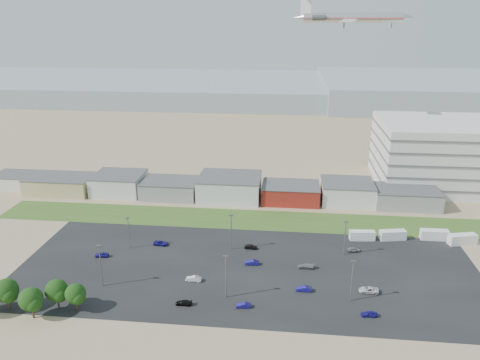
# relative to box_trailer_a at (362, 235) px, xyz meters

# --- Properties ---
(ground) EXTENTS (700.00, 700.00, 0.00)m
(ground) POSITION_rel_box_trailer_a_xyz_m (-37.27, -40.89, -1.38)
(ground) COLOR #987E60
(ground) RESTS_ON ground
(parking_lot) EXTENTS (120.00, 50.00, 0.01)m
(parking_lot) POSITION_rel_box_trailer_a_xyz_m (-32.27, -20.89, -1.38)
(parking_lot) COLOR black
(parking_lot) RESTS_ON ground
(grass_strip) EXTENTS (160.00, 16.00, 0.02)m
(grass_strip) POSITION_rel_box_trailer_a_xyz_m (-37.27, 11.11, -1.37)
(grass_strip) COLOR #355720
(grass_strip) RESTS_ON ground
(hills_backdrop) EXTENTS (700.00, 200.00, 9.00)m
(hills_backdrop) POSITION_rel_box_trailer_a_xyz_m (2.73, 274.11, 3.12)
(hills_backdrop) COLOR gray
(hills_backdrop) RESTS_ON ground
(building_row) EXTENTS (170.00, 20.00, 8.00)m
(building_row) POSITION_rel_box_trailer_a_xyz_m (-54.27, 30.11, 2.62)
(building_row) COLOR silver
(building_row) RESTS_ON ground
(box_trailer_a) EXTENTS (7.54, 2.92, 2.77)m
(box_trailer_a) POSITION_rel_box_trailer_a_xyz_m (0.00, 0.00, 0.00)
(box_trailer_a) COLOR silver
(box_trailer_a) RESTS_ON ground
(box_trailer_b) EXTENTS (7.98, 3.84, 2.87)m
(box_trailer_b) POSITION_rel_box_trailer_a_xyz_m (9.00, 1.10, 0.05)
(box_trailer_b) COLOR silver
(box_trailer_b) RESTS_ON ground
(box_trailer_c) EXTENTS (8.02, 2.54, 3.00)m
(box_trailer_c) POSITION_rel_box_trailer_a_xyz_m (21.27, 2.46, 0.12)
(box_trailer_c) COLOR silver
(box_trailer_c) RESTS_ON ground
(box_trailer_d) EXTENTS (8.49, 4.41, 3.04)m
(box_trailer_d) POSITION_rel_box_trailer_a_xyz_m (28.48, 0.19, 0.14)
(box_trailer_d) COLOR silver
(box_trailer_d) RESTS_ON ground
(tree_left) EXTENTS (5.69, 5.69, 8.54)m
(tree_left) POSITION_rel_box_trailer_a_xyz_m (-83.73, -44.38, 2.89)
(tree_left) COLOR black
(tree_left) RESTS_ON ground
(tree_mid) EXTENTS (5.50, 5.50, 8.25)m
(tree_mid) POSITION_rel_box_trailer_a_xyz_m (-76.65, -46.80, 2.74)
(tree_mid) COLOR black
(tree_mid) RESTS_ON ground
(tree_right) EXTENTS (5.40, 5.40, 8.10)m
(tree_right) POSITION_rel_box_trailer_a_xyz_m (-72.86, -42.78, 2.67)
(tree_right) COLOR black
(tree_right) RESTS_ON ground
(tree_near) EXTENTS (4.94, 4.94, 7.41)m
(tree_near) POSITION_rel_box_trailer_a_xyz_m (-68.43, -43.05, 2.32)
(tree_near) COLOR black
(tree_near) RESTS_ON ground
(lightpole_front_l) EXTENTS (1.29, 0.54, 11.00)m
(lightpole_front_l) POSITION_rel_box_trailer_a_xyz_m (-66.58, -32.67, 4.12)
(lightpole_front_l) COLOR slate
(lightpole_front_l) RESTS_ON ground
(lightpole_front_m) EXTENTS (1.28, 0.53, 10.88)m
(lightpole_front_m) POSITION_rel_box_trailer_a_xyz_m (-35.92, -34.34, 4.06)
(lightpole_front_m) COLOR slate
(lightpole_front_m) RESTS_ON ground
(lightpole_front_r) EXTENTS (1.22, 0.51, 10.40)m
(lightpole_front_r) POSITION_rel_box_trailer_a_xyz_m (-7.09, -32.74, 3.82)
(lightpole_front_r) COLOR slate
(lightpole_front_r) RESTS_ON ground
(lightpole_back_l) EXTENTS (1.11, 0.46, 9.44)m
(lightpole_back_l) POSITION_rel_box_trailer_a_xyz_m (-66.57, -12.42, 3.34)
(lightpole_back_l) COLOR slate
(lightpole_back_l) RESTS_ON ground
(lightpole_back_m) EXTENTS (1.25, 0.52, 10.61)m
(lightpole_back_m) POSITION_rel_box_trailer_a_xyz_m (-37.69, -10.24, 3.92)
(lightpole_back_m) COLOR slate
(lightpole_back_m) RESTS_ON ground
(lightpole_back_r) EXTENTS (1.19, 0.49, 10.09)m
(lightpole_back_r) POSITION_rel_box_trailer_a_xyz_m (-6.34, -10.15, 3.66)
(lightpole_back_r) COLOR slate
(lightpole_back_r) RESTS_ON ground
(airliner) EXTENTS (50.91, 39.06, 13.62)m
(airliner) POSITION_rel_box_trailer_a_xyz_m (0.40, 66.55, 60.99)
(airliner) COLOR silver
(parked_car_0) EXTENTS (4.77, 2.31, 1.31)m
(parked_car_0) POSITION_rel_box_trailer_a_xyz_m (-2.34, -28.64, -0.73)
(parked_car_0) COLOR silver
(parked_car_0) RESTS_ON ground
(parked_car_1) EXTENTS (3.87, 1.36, 1.27)m
(parked_car_1) POSITION_rel_box_trailer_a_xyz_m (-17.66, -29.76, -0.75)
(parked_car_1) COLOR navy
(parked_car_1) RESTS_ON ground
(parked_car_2) EXTENTS (3.64, 1.59, 1.22)m
(parked_car_2) POSITION_rel_box_trailer_a_xyz_m (-3.64, -38.36, -0.77)
(parked_car_2) COLOR navy
(parked_car_2) RESTS_ON ground
(parked_car_3) EXTENTS (3.79, 1.54, 1.10)m
(parked_car_3) POSITION_rel_box_trailer_a_xyz_m (-45.11, -38.46, -0.83)
(parked_car_3) COLOR black
(parked_car_3) RESTS_ON ground
(parked_car_4) EXTENTS (3.98, 1.53, 1.29)m
(parked_car_4) POSITION_rel_box_trailer_a_xyz_m (-44.91, -28.07, -0.74)
(parked_car_4) COLOR silver
(parked_car_4) RESTS_ON ground
(parked_car_5) EXTENTS (3.89, 1.80, 1.29)m
(parked_car_5) POSITION_rel_box_trailer_a_xyz_m (-72.52, -18.47, -0.74)
(parked_car_5) COLOR navy
(parked_car_5) RESTS_ON ground
(parked_car_7) EXTENTS (3.93, 1.62, 1.27)m
(parked_car_7) POSITION_rel_box_trailer_a_xyz_m (-31.16, -18.34, -0.75)
(parked_car_7) COLOR navy
(parked_car_7) RESTS_ON ground
(parked_car_8) EXTENTS (4.00, 2.05, 1.30)m
(parked_car_8) POSITION_rel_box_trailer_a_xyz_m (-3.40, -7.95, -0.73)
(parked_car_8) COLOR #A5A5AA
(parked_car_8) RESTS_ON ground
(parked_car_9) EXTENTS (4.47, 2.42, 1.19)m
(parked_car_9) POSITION_rel_box_trailer_a_xyz_m (-58.30, -9.79, -0.79)
(parked_car_9) COLOR navy
(parked_car_9) RESTS_ON ground
(parked_car_10) EXTENTS (3.87, 1.75, 1.10)m
(parked_car_10) POSITION_rel_box_trailer_a_xyz_m (-73.23, -38.42, -0.83)
(parked_car_10) COLOR #595B5E
(parked_car_10) RESTS_ON ground
(parked_car_11) EXTENTS (3.68, 1.46, 1.19)m
(parked_car_11) POSITION_rel_box_trailer_a_xyz_m (-32.16, -9.40, -0.79)
(parked_car_11) COLOR black
(parked_car_11) RESTS_ON ground
(parked_car_12) EXTENTS (4.46, 2.00, 1.27)m
(parked_car_12) POSITION_rel_box_trailer_a_xyz_m (-16.94, -18.64, -0.75)
(parked_car_12) COLOR #A5A5AA
(parked_car_12) RESTS_ON ground
(parked_car_13) EXTENTS (3.55, 1.62, 1.13)m
(parked_car_13) POSITION_rel_box_trailer_a_xyz_m (-31.45, -38.03, -0.82)
(parked_car_13) COLOR navy
(parked_car_13) RESTS_ON ground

